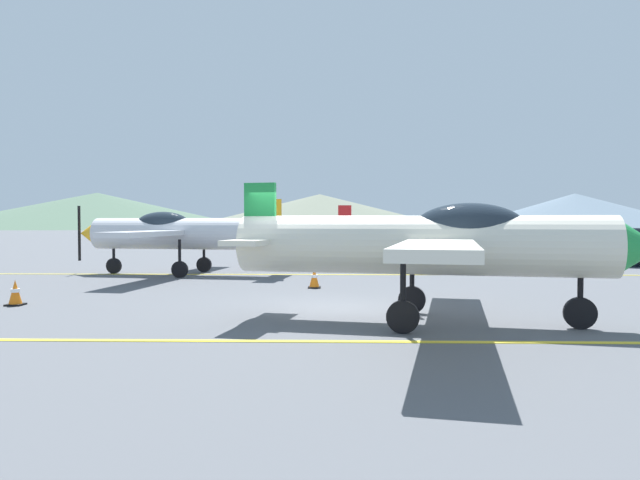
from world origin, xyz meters
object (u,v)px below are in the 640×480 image
object	(u,v)px
airplane_mid	(179,233)
airplane_far	(416,230)
car_sedan	(634,245)
airplane_near	(435,243)
traffic_cone_front	(15,293)
traffic_cone_side	(314,278)

from	to	relation	value
airplane_mid	airplane_far	bearing A→B (deg)	37.59
car_sedan	airplane_near	bearing A→B (deg)	-127.09
airplane_near	airplane_mid	xyz separation A→B (m)	(-7.45, 9.76, 0.00)
airplane_mid	airplane_far	xyz separation A→B (m)	(9.54, 7.35, 0.00)
traffic_cone_front	traffic_cone_side	xyz separation A→B (m)	(6.72, 3.60, 0.00)
airplane_near	car_sedan	xyz separation A→B (m)	(11.50, 15.21, -0.67)
car_sedan	traffic_cone_side	bearing A→B (deg)	-145.78
airplane_near	traffic_cone_side	size ratio (longest dim) A/B	15.23
car_sedan	traffic_cone_front	bearing A→B (deg)	-147.64
airplane_far	traffic_cone_front	distance (m)	18.80
airplane_near	traffic_cone_side	distance (m)	6.34
airplane_near	traffic_cone_front	bearing A→B (deg)	167.04
traffic_cone_front	airplane_near	bearing A→B (deg)	-12.96
traffic_cone_front	traffic_cone_side	world-z (taller)	same
airplane_mid	traffic_cone_front	bearing A→B (deg)	-102.68
airplane_far	traffic_cone_side	size ratio (longest dim) A/B	15.22
airplane_mid	airplane_far	distance (m)	12.04
traffic_cone_front	traffic_cone_side	size ratio (longest dim) A/B	1.00
airplane_mid	traffic_cone_side	bearing A→B (deg)	-39.03
airplane_near	car_sedan	bearing A→B (deg)	52.91
airplane_mid	traffic_cone_front	distance (m)	7.94
airplane_far	traffic_cone_side	world-z (taller)	airplane_far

